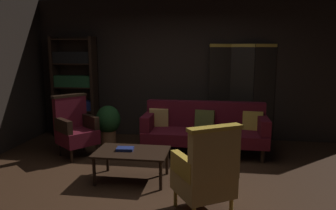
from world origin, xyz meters
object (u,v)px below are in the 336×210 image
(potted_plant, at_px, (108,122))
(book_navy_cloth, at_px, (125,149))
(coffee_table, at_px, (132,154))
(armchair_gilt_accent, at_px, (206,172))
(folding_screen, at_px, (241,92))
(velvet_couch, at_px, (204,127))
(bookshelf, at_px, (75,84))
(armchair_wing_left, at_px, (75,127))

(potted_plant, bearing_deg, book_navy_cloth, -63.48)
(coffee_table, xyz_separation_m, potted_plant, (-0.87, 1.55, 0.06))
(armchair_gilt_accent, bearing_deg, book_navy_cloth, 144.61)
(folding_screen, height_order, velvet_couch, folding_screen)
(velvet_couch, relative_size, coffee_table, 2.12)
(coffee_table, bearing_deg, bookshelf, 129.69)
(velvet_couch, bearing_deg, book_navy_cloth, -127.83)
(bookshelf, bearing_deg, armchair_gilt_accent, -46.12)
(bookshelf, height_order, armchair_wing_left, bookshelf)
(bookshelf, distance_m, velvet_couch, 2.87)
(bookshelf, height_order, potted_plant, bookshelf)
(folding_screen, distance_m, bookshelf, 3.38)
(armchair_wing_left, height_order, book_navy_cloth, armchair_wing_left)
(velvet_couch, height_order, book_navy_cloth, velvet_couch)
(armchair_wing_left, height_order, potted_plant, armchair_wing_left)
(velvet_couch, bearing_deg, armchair_gilt_accent, -87.51)
(potted_plant, xyz_separation_m, book_navy_cloth, (0.77, -1.54, 0.00))
(folding_screen, height_order, bookshelf, bookshelf)
(potted_plant, bearing_deg, armchair_wing_left, -117.88)
(potted_plant, height_order, book_navy_cloth, potted_plant)
(folding_screen, bearing_deg, potted_plant, -165.65)
(book_navy_cloth, bearing_deg, coffee_table, -9.85)
(armchair_gilt_accent, xyz_separation_m, armchair_wing_left, (-2.27, 1.68, 0.00))
(coffee_table, relative_size, armchair_gilt_accent, 0.96)
(coffee_table, distance_m, potted_plant, 1.78)
(velvet_couch, distance_m, potted_plant, 1.83)
(folding_screen, height_order, armchair_wing_left, folding_screen)
(bookshelf, xyz_separation_m, velvet_couch, (2.70, -0.74, -0.64))
(folding_screen, relative_size, potted_plant, 2.51)
(coffee_table, distance_m, armchair_gilt_accent, 1.32)
(armchair_gilt_accent, relative_size, armchair_wing_left, 1.00)
(armchair_gilt_accent, bearing_deg, coffee_table, 142.66)
(book_navy_cloth, bearing_deg, velvet_couch, 52.17)
(folding_screen, bearing_deg, coffee_table, -126.55)
(book_navy_cloth, bearing_deg, bookshelf, 128.24)
(folding_screen, relative_size, book_navy_cloth, 8.19)
(potted_plant, bearing_deg, bookshelf, 147.79)
(folding_screen, distance_m, coffee_table, 2.80)
(folding_screen, xyz_separation_m, book_navy_cloth, (-1.73, -2.17, -0.55))
(velvet_couch, height_order, coffee_table, velvet_couch)
(bookshelf, relative_size, potted_plant, 2.71)
(velvet_couch, height_order, potted_plant, velvet_couch)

